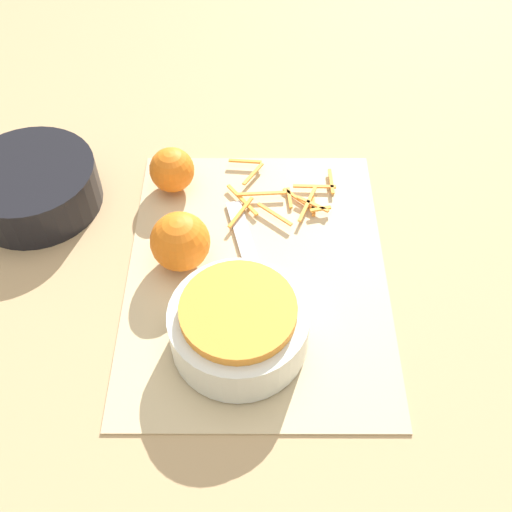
{
  "coord_description": "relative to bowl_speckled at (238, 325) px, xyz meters",
  "views": [
    {
      "loc": [
        -0.49,
        -0.0,
        0.64
      ],
      "look_at": [
        0.0,
        0.0,
        0.04
      ],
      "focal_mm": 42.0,
      "sensor_mm": 36.0,
      "label": 1
    }
  ],
  "objects": [
    {
      "name": "ground_plane",
      "position": [
        0.11,
        -0.02,
        -0.04
      ],
      "size": [
        4.0,
        4.0,
        0.0
      ],
      "primitive_type": "plane",
      "color": "tan"
    },
    {
      "name": "orange_left",
      "position": [
        0.27,
        0.1,
        -0.0
      ],
      "size": [
        0.07,
        0.07,
        0.07
      ],
      "color": "orange",
      "rests_on": "cutting_board"
    },
    {
      "name": "peel_pile",
      "position": [
        0.24,
        -0.06,
        -0.03
      ],
      "size": [
        0.14,
        0.16,
        0.01
      ],
      "color": "orange",
      "rests_on": "cutting_board"
    },
    {
      "name": "bowl_dark",
      "position": [
        0.24,
        0.3,
        -0.01
      ],
      "size": [
        0.19,
        0.19,
        0.07
      ],
      "color": "black",
      "rests_on": "ground_plane"
    },
    {
      "name": "orange_right",
      "position": [
        0.13,
        0.08,
        0.0
      ],
      "size": [
        0.08,
        0.08,
        0.08
      ],
      "color": "orange",
      "rests_on": "cutting_board"
    },
    {
      "name": "bowl_speckled",
      "position": [
        0.0,
        0.0,
        0.0
      ],
      "size": [
        0.17,
        0.17,
        0.07
      ],
      "color": "silver",
      "rests_on": "cutting_board"
    },
    {
      "name": "knife",
      "position": [
        0.09,
        -0.02,
        -0.03
      ],
      "size": [
        0.22,
        0.07,
        0.02
      ],
      "rotation": [
        0.0,
        0.0,
        0.24
      ],
      "color": "brown",
      "rests_on": "cutting_board"
    },
    {
      "name": "cutting_board",
      "position": [
        0.11,
        -0.02,
        -0.04
      ],
      "size": [
        0.45,
        0.34,
        0.01
      ],
      "color": "#CCB284",
      "rests_on": "ground_plane"
    }
  ]
}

